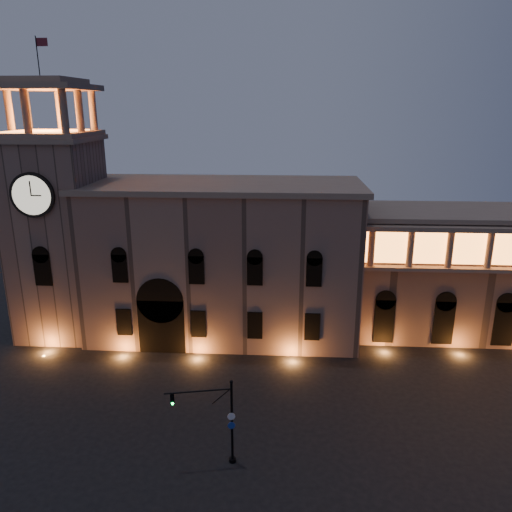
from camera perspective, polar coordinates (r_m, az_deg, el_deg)
name	(u,v)px	position (r m, az deg, el deg)	size (l,w,h in m)	color
ground	(216,454)	(41.30, -4.61, -21.60)	(160.00, 160.00, 0.00)	black
government_building	(223,260)	(56.96, -3.85, -0.46)	(30.80, 12.80, 17.60)	#7C5E51
clock_tower	(58,228)	(60.27, -21.72, 3.01)	(9.80, 9.80, 32.40)	#7C5E51
traffic_light	(220,421)	(38.30, -4.10, -18.28)	(4.96, 1.29, 6.91)	black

